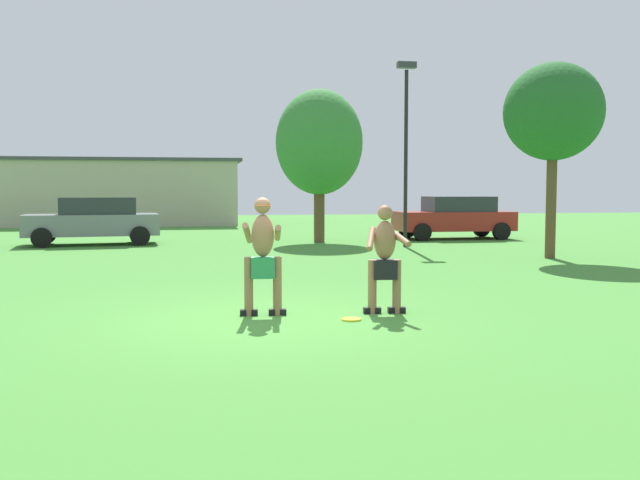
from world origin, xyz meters
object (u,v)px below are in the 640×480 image
car_red_near_post (455,217)px  tree_right_field (319,143)px  player_in_black (385,257)px  lamp_post (406,135)px  frisbee (351,319)px  car_gray_mid_lot (94,220)px  tree_behind_players (553,113)px  player_with_cap (263,250)px

car_red_near_post → tree_right_field: (-5.26, -0.71, 2.63)m
player_in_black → lamp_post: bearing=71.5°
tree_right_field → frisbee: bearing=-98.3°
frisbee → car_gray_mid_lot: (-5.50, 14.68, 0.81)m
frisbee → tree_right_field: 15.00m
player_in_black → lamp_post: size_ratio=0.28×
tree_right_field → car_gray_mid_lot: bearing=178.2°
frisbee → lamp_post: (4.48, 12.00, 3.57)m
player_in_black → tree_behind_players: tree_behind_players is taller
tree_right_field → player_in_black: bearing=-96.1°
player_in_black → frisbee: size_ratio=5.63×
player_with_cap → player_in_black: player_with_cap is taller
car_red_near_post → car_gray_mid_lot: (-12.87, -0.47, 0.00)m
car_red_near_post → tree_behind_players: (-0.15, -7.41, 3.05)m
player_in_black → car_gray_mid_lot: 15.49m
car_gray_mid_lot → tree_behind_players: bearing=-28.6°
tree_behind_players → player_in_black: bearing=-132.2°
player_with_cap → frisbee: (1.19, -0.60, -0.95)m
player_with_cap → frisbee: 1.64m
lamp_post → tree_behind_players: (2.74, -4.26, 0.29)m
car_gray_mid_lot → tree_behind_players: tree_behind_players is taller
player_with_cap → car_red_near_post: player_with_cap is taller
frisbee → car_red_near_post: size_ratio=0.07×
player_in_black → frisbee: bearing=-143.9°
player_with_cap → car_gray_mid_lot: 14.72m
car_gray_mid_lot → tree_right_field: bearing=-1.8°
lamp_post → player_in_black: bearing=-108.5°
car_red_near_post → tree_right_field: tree_right_field is taller
frisbee → car_red_near_post: car_red_near_post is taller
lamp_post → tree_behind_players: size_ratio=1.13×
car_gray_mid_lot → tree_behind_players: size_ratio=0.86×
car_red_near_post → frisbee: bearing=-115.9°
player_in_black → car_gray_mid_lot: size_ratio=0.36×
lamp_post → tree_right_field: size_ratio=1.11×
player_in_black → frisbee: (-0.61, -0.45, -0.83)m
tree_right_field → tree_behind_players: size_ratio=1.02×
frisbee → car_red_near_post: (7.37, 15.15, 0.81)m
player_with_cap → player_in_black: 1.81m
lamp_post → frisbee: bearing=-110.5°
player_with_cap → player_in_black: bearing=-5.0°
car_red_near_post → car_gray_mid_lot: same height
player_with_cap → car_gray_mid_lot: bearing=107.0°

